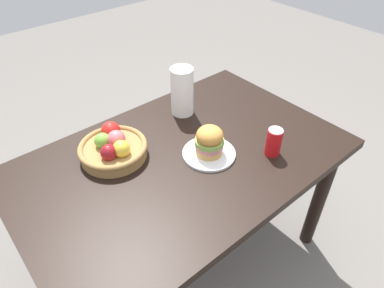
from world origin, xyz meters
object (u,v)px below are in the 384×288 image
at_px(sandwich, 209,141).
at_px(soda_can, 274,142).
at_px(fruit_basket, 113,147).
at_px(plate, 209,154).
at_px(paper_towel_roll, 182,91).

relative_size(sandwich, soda_can, 1.05).
height_order(sandwich, soda_can, sandwich).
bearing_deg(sandwich, fruit_basket, 140.65).
height_order(plate, paper_towel_roll, paper_towel_roll).
distance_m(sandwich, paper_towel_roll, 0.35).
xyz_separation_m(sandwich, fruit_basket, (-0.31, 0.26, -0.03)).
xyz_separation_m(plate, soda_can, (0.21, -0.17, 0.06)).
bearing_deg(plate, sandwich, 0.00).
distance_m(plate, soda_can, 0.28).
height_order(sandwich, paper_towel_roll, paper_towel_roll).
bearing_deg(paper_towel_roll, plate, -109.94).
bearing_deg(soda_can, fruit_basket, 141.06).
relative_size(plate, paper_towel_roll, 0.95).
xyz_separation_m(plate, fruit_basket, (-0.31, 0.26, 0.04)).
height_order(soda_can, paper_towel_roll, paper_towel_roll).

